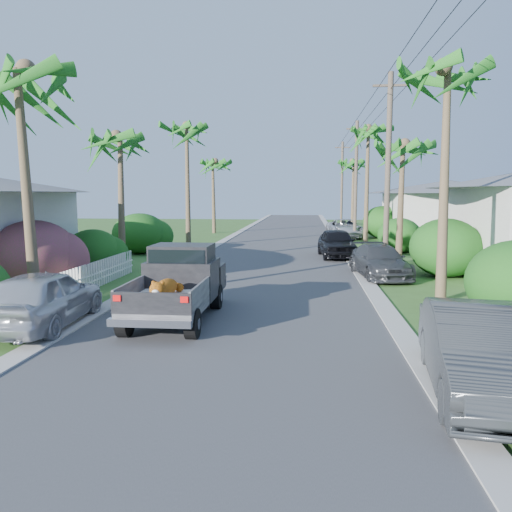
# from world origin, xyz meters

# --- Properties ---
(ground) EXTENTS (120.00, 120.00, 0.00)m
(ground) POSITION_xyz_m (0.00, 0.00, 0.00)
(ground) COLOR #365921
(ground) RESTS_ON ground
(road) EXTENTS (8.00, 100.00, 0.02)m
(road) POSITION_xyz_m (0.00, 25.00, 0.01)
(road) COLOR #38383A
(road) RESTS_ON ground
(curb_left) EXTENTS (0.60, 100.00, 0.06)m
(curb_left) POSITION_xyz_m (-4.30, 25.00, 0.03)
(curb_left) COLOR #A5A39E
(curb_left) RESTS_ON ground
(curb_right) EXTENTS (0.60, 100.00, 0.06)m
(curb_right) POSITION_xyz_m (4.30, 25.00, 0.03)
(curb_right) COLOR #A5A39E
(curb_right) RESTS_ON ground
(pickup_truck) EXTENTS (1.98, 5.12, 2.06)m
(pickup_truck) POSITION_xyz_m (-1.71, 2.99, 1.01)
(pickup_truck) COLOR black
(pickup_truck) RESTS_ON ground
(parked_car_rn) EXTENTS (2.18, 4.82, 1.53)m
(parked_car_rn) POSITION_xyz_m (4.89, -2.08, 0.77)
(parked_car_rn) COLOR #2E3133
(parked_car_rn) RESTS_ON ground
(parked_car_rm) EXTENTS (2.49, 4.81, 1.33)m
(parked_car_rm) POSITION_xyz_m (5.00, 10.60, 0.67)
(parked_car_rm) COLOR #34363A
(parked_car_rm) RESTS_ON ground
(parked_car_rf) EXTENTS (2.23, 4.79, 1.59)m
(parked_car_rf) POSITION_xyz_m (3.60, 17.19, 0.79)
(parked_car_rf) COLOR black
(parked_car_rf) RESTS_ON ground
(parked_car_rd) EXTENTS (2.92, 5.56, 1.49)m
(parked_car_rd) POSITION_xyz_m (5.00, 30.26, 0.75)
(parked_car_rd) COLOR #B6B8BD
(parked_car_rd) RESTS_ON ground
(parked_car_ln) EXTENTS (2.09, 4.67, 1.56)m
(parked_car_ln) POSITION_xyz_m (-5.00, 1.45, 0.78)
(parked_car_ln) COLOR silver
(parked_car_ln) RESTS_ON ground
(palm_l_a) EXTENTS (4.40, 4.40, 8.20)m
(palm_l_a) POSITION_xyz_m (-6.20, 3.00, 6.93)
(palm_l_a) COLOR brown
(palm_l_a) RESTS_ON ground
(palm_l_b) EXTENTS (4.40, 4.40, 7.40)m
(palm_l_b) POSITION_xyz_m (-6.80, 12.00, 6.15)
(palm_l_b) COLOR brown
(palm_l_b) RESTS_ON ground
(palm_l_c) EXTENTS (4.40, 4.40, 9.20)m
(palm_l_c) POSITION_xyz_m (-6.00, 22.00, 7.91)
(palm_l_c) COLOR brown
(palm_l_c) RESTS_ON ground
(palm_l_d) EXTENTS (4.40, 4.40, 7.70)m
(palm_l_d) POSITION_xyz_m (-6.50, 34.00, 6.44)
(palm_l_d) COLOR brown
(palm_l_d) RESTS_ON ground
(palm_r_a) EXTENTS (4.40, 4.40, 8.70)m
(palm_r_a) POSITION_xyz_m (6.30, 6.00, 7.42)
(palm_r_a) COLOR brown
(palm_r_a) RESTS_ON ground
(palm_r_b) EXTENTS (4.40, 4.40, 7.20)m
(palm_r_b) POSITION_xyz_m (6.60, 15.00, 5.95)
(palm_r_b) COLOR brown
(palm_r_b) RESTS_ON ground
(palm_r_c) EXTENTS (4.40, 4.40, 9.40)m
(palm_r_c) POSITION_xyz_m (6.20, 26.00, 8.11)
(palm_r_c) COLOR brown
(palm_r_c) RESTS_ON ground
(palm_r_d) EXTENTS (4.40, 4.40, 8.00)m
(palm_r_d) POSITION_xyz_m (6.50, 40.00, 6.74)
(palm_r_d) COLOR brown
(palm_r_d) RESTS_ON ground
(shrub_l_b) EXTENTS (3.00, 3.30, 2.60)m
(shrub_l_b) POSITION_xyz_m (-7.80, 6.00, 1.30)
(shrub_l_b) COLOR #C11B62
(shrub_l_b) RESTS_ON ground
(shrub_l_c) EXTENTS (2.40, 2.64, 2.00)m
(shrub_l_c) POSITION_xyz_m (-7.40, 10.00, 1.00)
(shrub_l_c) COLOR #144313
(shrub_l_c) RESTS_ON ground
(shrub_l_d) EXTENTS (3.20, 3.52, 2.40)m
(shrub_l_d) POSITION_xyz_m (-8.00, 18.00, 1.20)
(shrub_l_d) COLOR #144313
(shrub_l_d) RESTS_ON ground
(shrub_r_b) EXTENTS (3.00, 3.30, 2.50)m
(shrub_r_b) POSITION_xyz_m (7.80, 11.00, 1.25)
(shrub_r_b) COLOR #144313
(shrub_r_b) RESTS_ON ground
(shrub_r_c) EXTENTS (2.60, 2.86, 2.10)m
(shrub_r_c) POSITION_xyz_m (7.50, 20.00, 1.05)
(shrub_r_c) COLOR #144313
(shrub_r_c) RESTS_ON ground
(shrub_r_d) EXTENTS (3.20, 3.52, 2.60)m
(shrub_r_d) POSITION_xyz_m (8.00, 30.00, 1.30)
(shrub_r_d) COLOR #144313
(shrub_r_d) RESTS_ON ground
(picket_fence) EXTENTS (0.10, 11.00, 1.00)m
(picket_fence) POSITION_xyz_m (-6.00, 5.50, 0.50)
(picket_fence) COLOR white
(picket_fence) RESTS_ON ground
(house_right_far) EXTENTS (9.00, 8.00, 4.60)m
(house_right_far) POSITION_xyz_m (13.00, 30.00, 2.12)
(house_right_far) COLOR silver
(house_right_far) RESTS_ON ground
(utility_pole_b) EXTENTS (1.60, 0.26, 9.00)m
(utility_pole_b) POSITION_xyz_m (5.60, 13.00, 4.60)
(utility_pole_b) COLOR brown
(utility_pole_b) RESTS_ON ground
(utility_pole_c) EXTENTS (1.60, 0.26, 9.00)m
(utility_pole_c) POSITION_xyz_m (5.60, 28.00, 4.60)
(utility_pole_c) COLOR brown
(utility_pole_c) RESTS_ON ground
(utility_pole_d) EXTENTS (1.60, 0.26, 9.00)m
(utility_pole_d) POSITION_xyz_m (5.60, 43.00, 4.60)
(utility_pole_d) COLOR brown
(utility_pole_d) RESTS_ON ground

